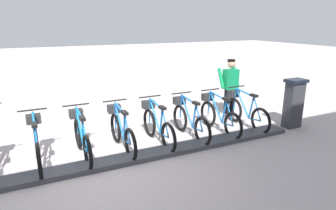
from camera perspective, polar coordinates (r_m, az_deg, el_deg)
The scene contains 11 objects.
ground_plane at distance 5.85m, azimuth -13.22°, elevation -11.71°, with size 60.00×60.00×0.00m, color #C0B1B0.
dock_rail_base at distance 5.83m, azimuth -13.25°, elevation -11.28°, with size 0.44×9.15×0.10m, color #47474C.
payment_kiosk at distance 8.20m, azimuth 23.34°, elevation 0.43°, with size 0.36×0.52×1.28m.
bike_docked_0 at distance 7.90m, azimuth 14.75°, elevation -1.11°, with size 1.72×0.54×1.02m.
bike_docked_1 at distance 7.41m, azimuth 9.78°, elevation -1.94°, with size 1.72×0.54×1.02m.
bike_docked_2 at distance 6.98m, azimuth 4.14°, elevation -2.87°, with size 1.72×0.54×1.02m.
bike_docked_3 at distance 6.63m, azimuth -2.17°, elevation -3.87°, with size 1.72×0.54×1.02m.
bike_docked_4 at distance 6.37m, azimuth -9.11°, elevation -4.92°, with size 1.72×0.54×1.02m.
bike_docked_5 at distance 6.21m, azimuth -16.55°, elevation -5.96°, with size 1.72×0.54×1.02m.
bike_docked_6 at distance 6.16m, azimuth -24.26°, elevation -6.92°, with size 1.72×0.54×1.02m.
worker_near_rack at distance 8.60m, azimuth 12.03°, elevation 3.73°, with size 0.47×0.63×1.66m.
Camera 1 is at (-5.11, 0.97, 2.68)m, focal length 31.18 mm.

